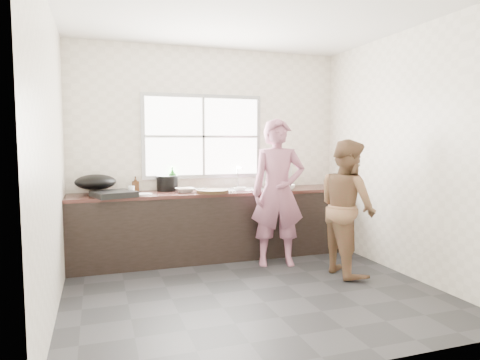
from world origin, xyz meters
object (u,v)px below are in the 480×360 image
object	(u,v)px
bottle_green	(172,178)
dish_rack	(275,176)
bowl_crabs	(286,188)
black_pot	(167,183)
bottle_brown_short	(162,184)
bottle_brown_tall	(136,185)
pot_lid_right	(131,191)
wok	(96,182)
pot_lid_left	(125,195)
bowl_held	(240,189)
cutting_board	(213,191)
glass_jar	(131,190)
bowl_mince	(185,190)
burner	(114,194)
person_side	(347,207)
woman	(278,197)
plate_food	(143,194)

from	to	relation	value
bottle_green	dish_rack	distance (m)	1.42
bowl_crabs	black_pot	xyz separation A→B (m)	(-1.47, 0.40, 0.07)
bottle_brown_short	dish_rack	bearing A→B (deg)	-1.06
bottle_brown_tall	pot_lid_right	size ratio (longest dim) A/B	0.64
wok	pot_lid_left	world-z (taller)	wok
bowl_held	bottle_brown_short	xyz separation A→B (m)	(-0.93, 0.35, 0.05)
bottle_green	pot_lid_left	xyz separation A→B (m)	(-0.61, -0.38, -0.15)
cutting_board	bowl_crabs	distance (m)	0.98
glass_jar	bowl_mince	bearing A→B (deg)	3.77
bowl_held	burner	size ratio (longest dim) A/B	0.45
bottle_green	pot_lid_left	world-z (taller)	bottle_green
bowl_mince	bowl_crabs	bearing A→B (deg)	-7.02
bottle_brown_tall	person_side	bearing A→B (deg)	-31.61
dish_rack	bottle_green	bearing A→B (deg)	-175.29
bowl_mince	woman	bearing A→B (deg)	-26.12
woman	bowl_held	xyz separation A→B (m)	(-0.34, 0.44, 0.07)
person_side	bowl_mince	xyz separation A→B (m)	(-1.62, 1.07, 0.13)
cutting_board	plate_food	size ratio (longest dim) A/B	1.93
glass_jar	bottle_green	bearing A→B (deg)	31.06
bottle_brown_tall	bowl_crabs	bearing A→B (deg)	-13.33
cutting_board	person_side	bearing A→B (deg)	-35.30
glass_jar	cutting_board	bearing A→B (deg)	-5.75
burner	glass_jar	bearing A→B (deg)	26.03
woman	dish_rack	xyz separation A→B (m)	(0.29, 0.75, 0.19)
bowl_crabs	bottle_brown_short	distance (m)	1.59
bowl_crabs	plate_food	size ratio (longest dim) A/B	0.91
bottle_brown_tall	pot_lid_left	size ratio (longest dim) A/B	0.68
glass_jar	pot_lid_right	size ratio (longest dim) A/B	0.39
plate_food	bowl_mince	bearing A→B (deg)	9.16
wok	pot_lid_left	size ratio (longest dim) A/B	1.84
woman	burner	distance (m)	1.91
bowl_crabs	cutting_board	bearing A→B (deg)	178.88
bottle_brown_short	wok	xyz separation A→B (m)	(-0.80, -0.15, 0.07)
bottle_brown_short	pot_lid_left	bearing A→B (deg)	-141.31
bottle_brown_tall	burner	bearing A→B (deg)	-123.33
bottle_green	pot_lid_right	bearing A→B (deg)	180.00
black_pot	dish_rack	xyz separation A→B (m)	(1.49, 0.01, 0.05)
person_side	bottle_brown_short	world-z (taller)	person_side
burner	dish_rack	distance (m)	2.20
bowl_crabs	bowl_held	xyz separation A→B (m)	(-0.60, 0.09, 0.00)
cutting_board	bottle_brown_short	distance (m)	0.70
woman	black_pot	size ratio (longest dim) A/B	6.12
glass_jar	pot_lid_right	xyz separation A→B (m)	(0.01, 0.32, -0.05)
person_side	cutting_board	distance (m)	1.61
person_side	plate_food	size ratio (longest dim) A/B	7.39
person_side	black_pot	world-z (taller)	person_side
bowl_held	bottle_brown_tall	size ratio (longest dim) A/B	1.11
plate_food	glass_jar	size ratio (longest dim) A/B	1.92
cutting_board	bowl_held	distance (m)	0.38
dish_rack	bowl_mince	bearing A→B (deg)	-163.22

